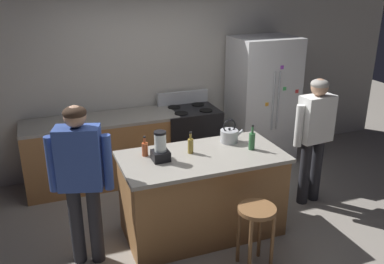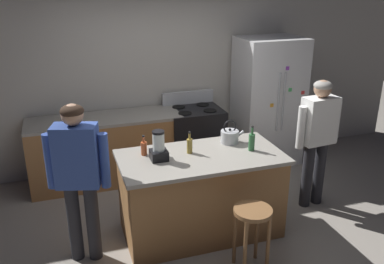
% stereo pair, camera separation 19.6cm
% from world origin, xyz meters
% --- Properties ---
extents(ground_plane, '(14.00, 14.00, 0.00)m').
position_xyz_m(ground_plane, '(0.00, 0.00, 0.00)').
color(ground_plane, gray).
extents(back_wall, '(8.00, 0.10, 2.70)m').
position_xyz_m(back_wall, '(0.00, 1.95, 1.35)').
color(back_wall, '#BCB7AD').
rests_on(back_wall, ground_plane).
extents(kitchen_island, '(1.71, 0.88, 0.91)m').
position_xyz_m(kitchen_island, '(0.00, 0.00, 0.46)').
color(kitchen_island, '#9E6B3D').
rests_on(kitchen_island, ground_plane).
extents(back_counter_run, '(2.00, 0.64, 0.91)m').
position_xyz_m(back_counter_run, '(-0.80, 1.55, 0.46)').
color(back_counter_run, '#9E6B3D').
rests_on(back_counter_run, ground_plane).
extents(refrigerator, '(0.90, 0.73, 1.85)m').
position_xyz_m(refrigerator, '(1.57, 1.50, 0.93)').
color(refrigerator, silver).
rests_on(refrigerator, ground_plane).
extents(stove_range, '(0.76, 0.65, 1.09)m').
position_xyz_m(stove_range, '(0.43, 1.52, 0.47)').
color(stove_range, black).
rests_on(stove_range, ground_plane).
extents(person_by_island_left, '(0.59, 0.33, 1.61)m').
position_xyz_m(person_by_island_left, '(-1.24, -0.08, 0.97)').
color(person_by_island_left, '#26262B').
rests_on(person_by_island_left, ground_plane).
extents(person_by_sink_right, '(0.60, 0.26, 1.57)m').
position_xyz_m(person_by_sink_right, '(1.49, 0.13, 0.95)').
color(person_by_sink_right, '#26262B').
rests_on(person_by_sink_right, ground_plane).
extents(bar_stool, '(0.36, 0.36, 0.65)m').
position_xyz_m(bar_stool, '(0.25, -0.74, 0.51)').
color(bar_stool, brown).
rests_on(bar_stool, ground_plane).
extents(blender_appliance, '(0.17, 0.17, 0.31)m').
position_xyz_m(blender_appliance, '(-0.44, 0.03, 1.04)').
color(blender_appliance, black).
rests_on(blender_appliance, kitchen_island).
extents(bottle_vinegar, '(0.06, 0.06, 0.24)m').
position_xyz_m(bottle_vinegar, '(-0.09, 0.10, 1.00)').
color(bottle_vinegar, olive).
rests_on(bottle_vinegar, kitchen_island).
extents(bottle_olive_oil, '(0.07, 0.07, 0.28)m').
position_xyz_m(bottle_olive_oil, '(0.55, -0.04, 1.01)').
color(bottle_olive_oil, '#2D6638').
rests_on(bottle_olive_oil, kitchen_island).
extents(bottle_cooking_sauce, '(0.06, 0.06, 0.22)m').
position_xyz_m(bottle_cooking_sauce, '(-0.56, 0.20, 0.99)').
color(bottle_cooking_sauce, '#B24C26').
rests_on(bottle_cooking_sauce, kitchen_island).
extents(tea_kettle, '(0.28, 0.20, 0.27)m').
position_xyz_m(tea_kettle, '(0.42, 0.23, 0.99)').
color(tea_kettle, '#B7BABF').
rests_on(tea_kettle, kitchen_island).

